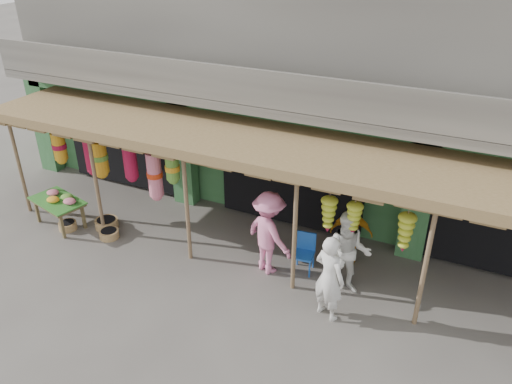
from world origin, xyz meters
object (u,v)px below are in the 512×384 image
at_px(flower_table, 59,201).
at_px(person_right, 348,254).
at_px(blue_chair, 305,250).
at_px(person_shopper, 269,233).
at_px(person_vendor, 351,233).
at_px(person_front, 329,278).

height_order(flower_table, person_right, person_right).
distance_m(blue_chair, person_right, 1.17).
bearing_deg(person_shopper, person_vendor, -121.88).
height_order(blue_chair, person_vendor, person_vendor).
xyz_separation_m(person_front, person_shopper, (-1.61, 0.84, 0.05)).
distance_m(blue_chair, person_front, 1.57).
relative_size(flower_table, person_vendor, 1.00).
bearing_deg(blue_chair, person_front, -59.37).
distance_m(flower_table, person_shopper, 5.50).
height_order(blue_chair, person_front, person_front).
bearing_deg(person_shopper, flower_table, 30.17).
bearing_deg(person_front, person_vendor, -65.17).
xyz_separation_m(flower_table, person_shopper, (5.47, 0.51, 0.27)).
bearing_deg(flower_table, person_front, 11.96).
height_order(blue_chair, person_right, person_right).
bearing_deg(person_right, person_shopper, 165.68).
distance_m(blue_chair, person_shopper, 0.91).
relative_size(flower_table, blue_chair, 1.77).
bearing_deg(person_vendor, flower_table, 1.78).
bearing_deg(person_shopper, person_front, 177.16).
bearing_deg(person_front, person_right, -75.54).
bearing_deg(person_right, blue_chair, 146.43).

